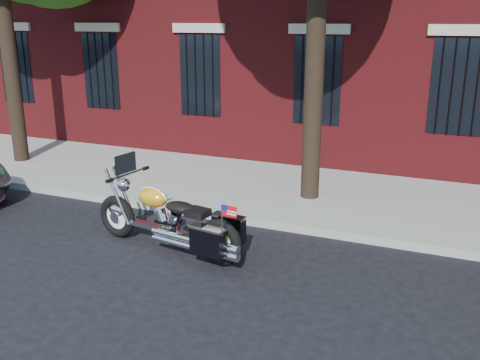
% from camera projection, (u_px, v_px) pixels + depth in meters
% --- Properties ---
extents(ground, '(120.00, 120.00, 0.00)m').
position_uv_depth(ground, '(228.00, 256.00, 8.40)').
color(ground, black).
rests_on(ground, ground).
extents(curb, '(40.00, 0.16, 0.15)m').
position_uv_depth(curb, '(259.00, 222.00, 9.59)').
color(curb, gray).
rests_on(curb, ground).
extents(sidewalk, '(40.00, 3.60, 0.15)m').
position_uv_depth(sidewalk, '(291.00, 192.00, 11.25)').
color(sidewalk, gray).
rests_on(sidewalk, ground).
extents(motorcycle, '(2.87, 1.11, 1.49)m').
position_uv_depth(motorcycle, '(173.00, 223.00, 8.37)').
color(motorcycle, black).
rests_on(motorcycle, ground).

